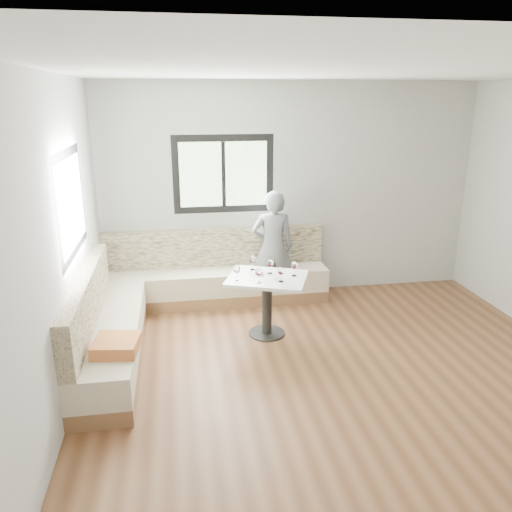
{
  "coord_description": "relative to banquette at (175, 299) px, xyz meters",
  "views": [
    {
      "loc": [
        -1.52,
        -3.89,
        2.6
      ],
      "look_at": [
        -0.67,
        1.3,
        0.91
      ],
      "focal_mm": 35.0,
      "sensor_mm": 36.0,
      "label": 1
    }
  ],
  "objects": [
    {
      "name": "room",
      "position": [
        1.51,
        -1.54,
        1.08
      ],
      "size": [
        5.01,
        5.01,
        2.81
      ],
      "color": "brown",
      "rests_on": "ground"
    },
    {
      "name": "banquette",
      "position": [
        0.0,
        0.0,
        0.0
      ],
      "size": [
        2.9,
        2.8,
        0.95
      ],
      "color": "brown",
      "rests_on": "ground"
    },
    {
      "name": "table",
      "position": [
        1.03,
        -0.42,
        0.19
      ],
      "size": [
        1.03,
        0.92,
        0.7
      ],
      "rotation": [
        0.0,
        0.0,
        -0.37
      ],
      "color": "black",
      "rests_on": "ground"
    },
    {
      "name": "person",
      "position": [
        1.28,
        0.54,
        0.41
      ],
      "size": [
        0.57,
        0.41,
        1.48
      ],
      "primitive_type": "imported",
      "rotation": [
        0.0,
        0.0,
        3.04
      ],
      "color": "slate",
      "rests_on": "ground"
    },
    {
      "name": "olive_ramekin",
      "position": [
        0.95,
        -0.32,
        0.39
      ],
      "size": [
        0.1,
        0.1,
        0.04
      ],
      "color": "white",
      "rests_on": "table"
    },
    {
      "name": "wine_glass_a",
      "position": [
        0.68,
        -0.47,
        0.49
      ],
      "size": [
        0.08,
        0.08,
        0.17
      ],
      "color": "white",
      "rests_on": "table"
    },
    {
      "name": "wine_glass_b",
      "position": [
        0.9,
        -0.59,
        0.49
      ],
      "size": [
        0.08,
        0.08,
        0.17
      ],
      "color": "white",
      "rests_on": "table"
    },
    {
      "name": "wine_glass_c",
      "position": [
        1.14,
        -0.6,
        0.49
      ],
      "size": [
        0.08,
        0.08,
        0.17
      ],
      "color": "white",
      "rests_on": "table"
    },
    {
      "name": "wine_glass_d",
      "position": [
        1.08,
        -0.32,
        0.49
      ],
      "size": [
        0.08,
        0.08,
        0.17
      ],
      "color": "white",
      "rests_on": "table"
    },
    {
      "name": "wine_glass_e",
      "position": [
        1.33,
        -0.44,
        0.49
      ],
      "size": [
        0.08,
        0.08,
        0.17
      ],
      "color": "white",
      "rests_on": "table"
    },
    {
      "name": "wine_glass_f",
      "position": [
        0.9,
        -0.16,
        0.49
      ],
      "size": [
        0.08,
        0.08,
        0.17
      ],
      "color": "white",
      "rests_on": "table"
    }
  ]
}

